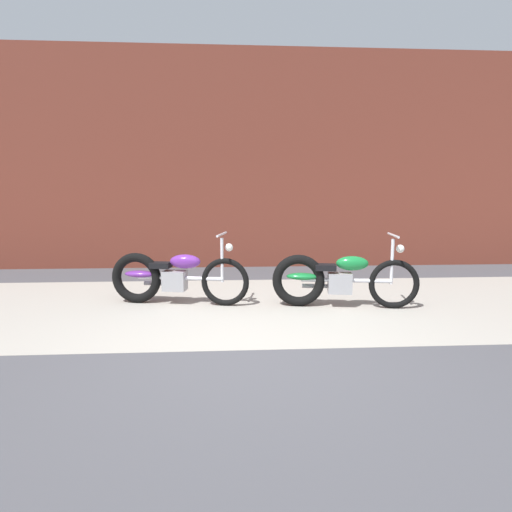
# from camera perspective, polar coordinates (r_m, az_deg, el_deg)

# --- Properties ---
(ground_plane) EXTENTS (80.00, 80.00, 0.00)m
(ground_plane) POSITION_cam_1_polar(r_m,az_deg,el_deg) (4.23, -1.09, -12.92)
(ground_plane) COLOR #47474C
(sidewalk_slab) EXTENTS (36.00, 3.50, 0.01)m
(sidewalk_slab) POSITION_cam_1_polar(r_m,az_deg,el_deg) (5.90, -1.81, -6.76)
(sidewalk_slab) COLOR #9E998E
(sidewalk_slab) RESTS_ON ground
(brick_building_wall) EXTENTS (36.00, 0.50, 4.58)m
(brick_building_wall) POSITION_cam_1_polar(r_m,az_deg,el_deg) (9.18, -2.53, 12.99)
(brick_building_wall) COLOR brown
(brick_building_wall) RESTS_ON ground
(motorcycle_purple) EXTENTS (1.99, 0.69, 1.03)m
(motorcycle_purple) POSITION_cam_1_polar(r_m,az_deg,el_deg) (6.00, -11.89, -2.79)
(motorcycle_purple) COLOR black
(motorcycle_purple) RESTS_ON ground
(motorcycle_green) EXTENTS (2.00, 0.65, 1.03)m
(motorcycle_green) POSITION_cam_1_polar(r_m,az_deg,el_deg) (5.81, 10.77, -3.12)
(motorcycle_green) COLOR black
(motorcycle_green) RESTS_ON ground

